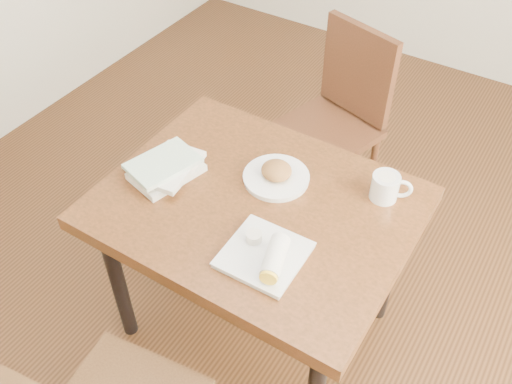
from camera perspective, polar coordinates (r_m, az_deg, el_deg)
The scene contains 7 objects.
ground at distance 2.60m, azimuth 0.00°, elevation -12.81°, with size 4.00×5.00×0.01m, color #472814.
table at distance 2.07m, azimuth 0.00°, elevation -2.71°, with size 1.08×0.86×0.75m.
chair_far at distance 2.79m, azimuth 8.26°, elevation 7.95°, with size 0.52×0.52×0.95m.
plate_scone at distance 2.08m, azimuth 2.05°, elevation 1.71°, with size 0.24×0.24×0.08m.
coffee_mug at distance 2.04m, azimuth 12.91°, elevation 0.53°, with size 0.14×0.10×0.10m.
plate_burrito at distance 1.81m, azimuth 1.10°, elevation -6.36°, with size 0.26×0.26×0.08m.
book_stack at distance 2.12m, azimuth -8.90°, elevation 2.39°, with size 0.24×0.29×0.07m.
Camera 1 is at (0.75, -1.20, 2.18)m, focal length 40.00 mm.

